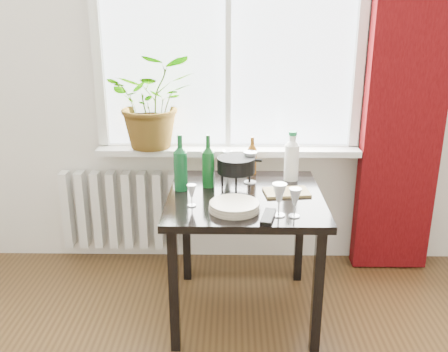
{
  "coord_description": "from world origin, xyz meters",
  "views": [
    {
      "loc": [
        0.03,
        -1.03,
        1.73
      ],
      "look_at": [
        -0.02,
        1.55,
        0.85
      ],
      "focal_mm": 40.0,
      "sensor_mm": 36.0,
      "label": 1
    }
  ],
  "objects_px": {
    "wineglass_back_center": "(250,167)",
    "cutting_board": "(286,192)",
    "table": "(245,210)",
    "plate_stack": "(234,206)",
    "wine_bottle_right": "(208,161)",
    "potted_plant": "(153,101)",
    "wineglass_front_right": "(279,199)",
    "wineglass_far_right": "(295,202)",
    "wineglass_back_left": "(227,162)",
    "cleaning_bottle": "(292,156)",
    "fondue_pot": "(236,172)",
    "wine_bottle_left": "(180,162)",
    "radiator": "(121,210)",
    "bottle_amber": "(252,155)",
    "tv_remote": "(268,217)",
    "wineglass_front_left": "(192,195)"
  },
  "relations": [
    {
      "from": "wineglass_back_center",
      "to": "bottle_amber",
      "type": "bearing_deg",
      "value": 84.29
    },
    {
      "from": "wine_bottle_left",
      "to": "cutting_board",
      "type": "relative_size",
      "value": 1.31
    },
    {
      "from": "cleaning_bottle",
      "to": "plate_stack",
      "type": "bearing_deg",
      "value": -125.43
    },
    {
      "from": "wine_bottle_right",
      "to": "plate_stack",
      "type": "relative_size",
      "value": 1.16
    },
    {
      "from": "wineglass_far_right",
      "to": "cutting_board",
      "type": "xyz_separation_m",
      "value": [
        -0.01,
        0.33,
        -0.07
      ]
    },
    {
      "from": "cutting_board",
      "to": "tv_remote",
      "type": "bearing_deg",
      "value": -109.62
    },
    {
      "from": "wine_bottle_right",
      "to": "plate_stack",
      "type": "xyz_separation_m",
      "value": [
        0.15,
        -0.35,
        -0.13
      ]
    },
    {
      "from": "table",
      "to": "wineglass_back_left",
      "type": "relative_size",
      "value": 5.55
    },
    {
      "from": "wineglass_far_right",
      "to": "tv_remote",
      "type": "bearing_deg",
      "value": -168.62
    },
    {
      "from": "cleaning_bottle",
      "to": "fondue_pot",
      "type": "xyz_separation_m",
      "value": [
        -0.33,
        -0.11,
        -0.07
      ]
    },
    {
      "from": "wineglass_back_center",
      "to": "cutting_board",
      "type": "relative_size",
      "value": 0.79
    },
    {
      "from": "tv_remote",
      "to": "wineglass_front_left",
      "type": "bearing_deg",
      "value": 170.47
    },
    {
      "from": "wine_bottle_right",
      "to": "tv_remote",
      "type": "xyz_separation_m",
      "value": [
        0.31,
        -0.46,
        -0.14
      ]
    },
    {
      "from": "potted_plant",
      "to": "bottle_amber",
      "type": "bearing_deg",
      "value": -19.69
    },
    {
      "from": "wineglass_front_right",
      "to": "wineglass_far_right",
      "type": "relative_size",
      "value": 1.14
    },
    {
      "from": "plate_stack",
      "to": "bottle_amber",
      "type": "bearing_deg",
      "value": 79.48
    },
    {
      "from": "radiator",
      "to": "potted_plant",
      "type": "distance_m",
      "value": 0.82
    },
    {
      "from": "radiator",
      "to": "cutting_board",
      "type": "height_order",
      "value": "cutting_board"
    },
    {
      "from": "wineglass_front_left",
      "to": "fondue_pot",
      "type": "height_order",
      "value": "fondue_pot"
    },
    {
      "from": "wine_bottle_right",
      "to": "wineglass_back_center",
      "type": "relative_size",
      "value": 1.57
    },
    {
      "from": "wineglass_far_right",
      "to": "fondue_pot",
      "type": "height_order",
      "value": "fondue_pot"
    },
    {
      "from": "potted_plant",
      "to": "cleaning_bottle",
      "type": "height_order",
      "value": "potted_plant"
    },
    {
      "from": "wineglass_front_right",
      "to": "wine_bottle_left",
      "type": "bearing_deg",
      "value": 145.08
    },
    {
      "from": "radiator",
      "to": "wineglass_far_right",
      "type": "xyz_separation_m",
      "value": [
        1.09,
        -0.93,
        0.44
      ]
    },
    {
      "from": "wineglass_far_right",
      "to": "wineglass_back_left",
      "type": "bearing_deg",
      "value": 117.3
    },
    {
      "from": "table",
      "to": "wineglass_back_left",
      "type": "xyz_separation_m",
      "value": [
        -0.1,
        0.36,
        0.17
      ]
    },
    {
      "from": "wineglass_far_right",
      "to": "plate_stack",
      "type": "relative_size",
      "value": 0.57
    },
    {
      "from": "radiator",
      "to": "wineglass_front_right",
      "type": "distance_m",
      "value": 1.43
    },
    {
      "from": "wineglass_front_right",
      "to": "wineglass_back_center",
      "type": "relative_size",
      "value": 0.88
    },
    {
      "from": "potted_plant",
      "to": "cutting_board",
      "type": "xyz_separation_m",
      "value": [
        0.81,
        -0.57,
        -0.4
      ]
    },
    {
      "from": "table",
      "to": "wineglass_back_left",
      "type": "height_order",
      "value": "wineglass_back_left"
    },
    {
      "from": "potted_plant",
      "to": "wineglass_front_right",
      "type": "bearing_deg",
      "value": -50.12
    },
    {
      "from": "radiator",
      "to": "potted_plant",
      "type": "xyz_separation_m",
      "value": [
        0.27,
        -0.03,
        0.77
      ]
    },
    {
      "from": "wine_bottle_left",
      "to": "wine_bottle_right",
      "type": "height_order",
      "value": "wine_bottle_left"
    },
    {
      "from": "radiator",
      "to": "wineglass_far_right",
      "type": "bearing_deg",
      "value": -40.52
    },
    {
      "from": "radiator",
      "to": "cleaning_bottle",
      "type": "xyz_separation_m",
      "value": [
        1.13,
        -0.37,
        0.51
      ]
    },
    {
      "from": "table",
      "to": "plate_stack",
      "type": "xyz_separation_m",
      "value": [
        -0.06,
        -0.22,
        0.11
      ]
    },
    {
      "from": "cleaning_bottle",
      "to": "fondue_pot",
      "type": "height_order",
      "value": "cleaning_bottle"
    },
    {
      "from": "potted_plant",
      "to": "wineglass_front_left",
      "type": "xyz_separation_m",
      "value": [
        0.3,
        -0.77,
        -0.35
      ]
    },
    {
      "from": "wineglass_far_right",
      "to": "potted_plant",
      "type": "bearing_deg",
      "value": 132.29
    },
    {
      "from": "table",
      "to": "cleaning_bottle",
      "type": "bearing_deg",
      "value": 42.51
    },
    {
      "from": "radiator",
      "to": "wineglass_back_center",
      "type": "distance_m",
      "value": 1.08
    },
    {
      "from": "radiator",
      "to": "bottle_amber",
      "type": "distance_m",
      "value": 1.05
    },
    {
      "from": "cleaning_bottle",
      "to": "fondue_pot",
      "type": "relative_size",
      "value": 1.2
    },
    {
      "from": "wine_bottle_left",
      "to": "plate_stack",
      "type": "bearing_deg",
      "value": -44.67
    },
    {
      "from": "cutting_board",
      "to": "plate_stack",
      "type": "bearing_deg",
      "value": -139.46
    },
    {
      "from": "potted_plant",
      "to": "wineglass_back_left",
      "type": "relative_size",
      "value": 3.99
    },
    {
      "from": "wine_bottle_left",
      "to": "wineglass_front_right",
      "type": "xyz_separation_m",
      "value": [
        0.52,
        -0.36,
        -0.08
      ]
    },
    {
      "from": "wineglass_far_right",
      "to": "wineglass_back_center",
      "type": "bearing_deg",
      "value": 112.09
    },
    {
      "from": "wine_bottle_left",
      "to": "potted_plant",
      "type": "bearing_deg",
      "value": 112.85
    }
  ]
}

